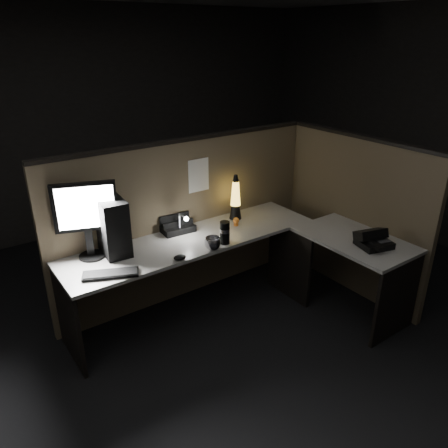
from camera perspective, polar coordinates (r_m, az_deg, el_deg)
floor at (r=3.82m, az=3.22°, el=-14.54°), size 6.00×6.00×0.00m
room_shell at (r=3.09m, az=3.90°, el=9.81°), size 6.00×6.00×6.00m
partition_back at (r=4.09m, az=-4.66°, el=0.45°), size 2.66×0.06×1.50m
partition_right at (r=4.35m, az=16.45°, el=0.94°), size 0.06×1.66×1.50m
desk at (r=3.76m, az=3.16°, el=-4.61°), size 2.60×1.60×0.73m
pc_tower at (r=3.60m, az=-14.61°, el=-0.02°), size 0.23×0.45×0.46m
monitor at (r=3.49m, az=-17.58°, el=1.37°), size 0.46×0.22×0.61m
keyboard at (r=3.32m, az=-14.59°, el=-6.35°), size 0.42×0.29×0.02m
mouse at (r=3.44m, az=-5.79°, el=-4.37°), size 0.11×0.09×0.04m
clip_lamp at (r=3.79m, az=-5.40°, el=0.10°), size 0.04×0.16×0.20m
organizer at (r=3.94m, az=-6.38°, el=-0.09°), size 0.30×0.27×0.22m
lava_lamp at (r=4.12m, az=1.51°, el=3.07°), size 0.12×0.12×0.43m
travel_mug at (r=3.65m, az=0.11°, el=-1.13°), size 0.09×0.09×0.20m
steel_mug at (r=3.57m, az=-1.48°, el=-2.55°), size 0.18×0.18×0.11m
figurine at (r=4.01m, az=1.59°, el=0.45°), size 0.06×0.06×0.06m
pinned_paper at (r=3.97m, az=-3.33°, el=6.36°), size 0.21×0.00×0.30m
desk_phone at (r=3.82m, az=18.84°, el=-1.95°), size 0.31×0.31×0.15m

